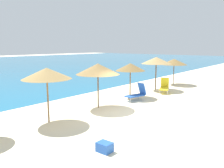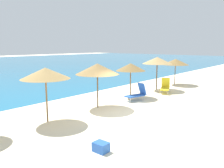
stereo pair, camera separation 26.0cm
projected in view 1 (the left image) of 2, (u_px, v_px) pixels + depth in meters
The scene contains 9 objects.
ground_plane at pixel (127, 114), 12.60m from camera, with size 160.00×160.00×0.00m, color beige.
beach_umbrella_2 at pixel (47, 73), 10.89m from camera, with size 2.36×2.36×2.68m.
beach_umbrella_3 at pixel (98, 69), 13.56m from camera, with size 2.59×2.59×2.67m.
beach_umbrella_4 at pixel (130, 67), 16.44m from camera, with size 2.14×2.14×2.47m.
beach_umbrella_5 at pixel (156, 60), 19.26m from camera, with size 2.50×2.50×2.77m.
beach_umbrella_6 at pixel (174, 62), 21.97m from camera, with size 2.46×2.46×2.47m.
lounge_chair_0 at pixel (137, 93), 15.68m from camera, with size 1.60×1.00×1.18m.
lounge_chair_1 at pixel (164, 87), 18.32m from camera, with size 1.68×1.22×1.16m.
cooler_box at pixel (105, 147), 8.10m from camera, with size 0.53×0.42×0.34m, color blue.
Camera 1 is at (-9.91, -7.09, 3.70)m, focal length 36.84 mm.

